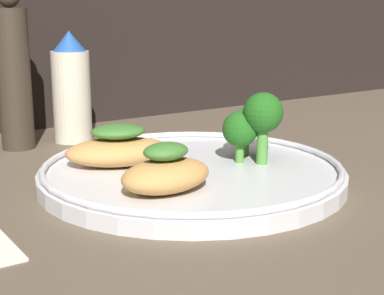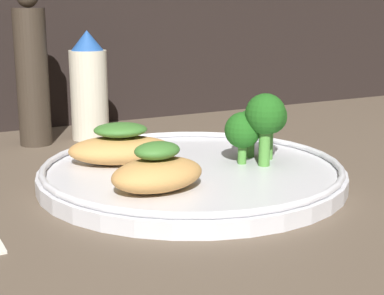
% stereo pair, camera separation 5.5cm
% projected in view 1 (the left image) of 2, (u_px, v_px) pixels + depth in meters
% --- Properties ---
extents(ground_plane, '(1.80, 1.80, 0.01)m').
position_uv_depth(ground_plane, '(192.00, 187.00, 0.56)').
color(ground_plane, brown).
extents(plate, '(0.29, 0.29, 0.02)m').
position_uv_depth(plate, '(192.00, 172.00, 0.55)').
color(plate, silver).
rests_on(plate, ground_plane).
extents(grilled_meat_front, '(0.09, 0.06, 0.04)m').
position_uv_depth(grilled_meat_front, '(166.00, 172.00, 0.48)').
color(grilled_meat_front, tan).
rests_on(grilled_meat_front, plate).
extents(grilled_meat_middle, '(0.11, 0.09, 0.04)m').
position_uv_depth(grilled_meat_middle, '(119.00, 149.00, 0.56)').
color(grilled_meat_middle, tan).
rests_on(grilled_meat_middle, plate).
extents(broccoli_bunch, '(0.07, 0.07, 0.07)m').
position_uv_depth(broccoli_bunch, '(255.00, 121.00, 0.57)').
color(broccoli_bunch, '#4C8E38').
rests_on(broccoli_bunch, plate).
extents(sauce_bottle, '(0.05, 0.05, 0.13)m').
position_uv_depth(sauce_bottle, '(71.00, 89.00, 0.71)').
color(sauce_bottle, beige).
rests_on(sauce_bottle, ground_plane).
extents(pepper_grinder, '(0.04, 0.04, 0.19)m').
position_uv_depth(pepper_grinder, '(14.00, 75.00, 0.67)').
color(pepper_grinder, '#382D23').
rests_on(pepper_grinder, ground_plane).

